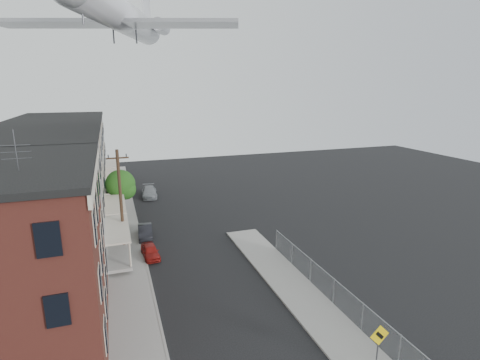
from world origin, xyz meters
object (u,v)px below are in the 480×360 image
object	(u,v)px
car_near	(150,251)
street_tree	(122,186)
warning_sign	(379,342)
utility_pole	(121,200)
car_mid	(145,232)
airplane	(123,16)
car_far	(149,192)

from	to	relation	value
car_near	street_tree	bearing A→B (deg)	93.64
warning_sign	utility_pole	distance (m)	22.25
car_mid	airplane	distance (m)	20.06
car_far	airplane	world-z (taller)	airplane
street_tree	car_mid	xyz separation A→B (m)	(1.67, -7.26, -2.85)
utility_pole	airplane	world-z (taller)	airplane
car_far	car_mid	bearing A→B (deg)	-93.98
car_far	airplane	distance (m)	22.04
street_tree	utility_pole	bearing A→B (deg)	-91.89
car_near	car_far	bearing A→B (deg)	79.93
utility_pole	street_tree	xyz separation A→B (m)	(0.33, 9.92, -1.22)
utility_pole	car_near	distance (m)	4.95
car_far	airplane	size ratio (longest dim) A/B	0.18
car_near	utility_pole	bearing A→B (deg)	132.92
warning_sign	utility_pole	xyz separation A→B (m)	(-11.20, 19.03, 2.79)
car_near	warning_sign	bearing A→B (deg)	-66.29
warning_sign	airplane	size ratio (longest dim) A/B	0.11
warning_sign	airplane	xyz separation A→B (m)	(-9.68, 25.66, 18.37)
warning_sign	car_far	world-z (taller)	warning_sign
utility_pole	car_near	size ratio (longest dim) A/B	2.84
street_tree	car_near	world-z (taller)	street_tree
car_mid	warning_sign	bearing A→B (deg)	-63.67
utility_pole	car_mid	size ratio (longest dim) A/B	2.47
car_near	car_mid	world-z (taller)	car_mid
car_mid	car_far	size ratio (longest dim) A/B	0.81
warning_sign	airplane	distance (m)	33.01
car_near	car_far	distance (m)	18.38
warning_sign	car_far	bearing A→B (deg)	101.78
warning_sign	utility_pole	world-z (taller)	utility_pole
car_far	warning_sign	bearing A→B (deg)	-74.76
warning_sign	car_mid	distance (m)	23.59
car_near	car_far	world-z (taller)	car_far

